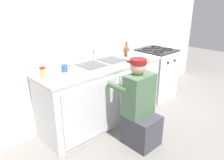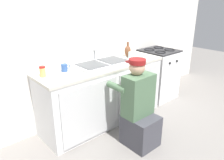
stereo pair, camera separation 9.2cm
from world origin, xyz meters
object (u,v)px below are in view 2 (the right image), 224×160
object	(u,v)px
coffee_mug	(65,68)
stove_range	(157,74)
condiment_jar	(43,72)
water_glass	(130,55)
vase_decorative	(128,51)
sink_double_basin	(103,63)
plumber_person	(139,111)

from	to	relation	value
coffee_mug	stove_range	bearing A→B (deg)	-2.63
condiment_jar	water_glass	bearing A→B (deg)	-3.39
vase_decorative	stove_range	bearing A→B (deg)	-8.01
sink_double_basin	vase_decorative	size ratio (longest dim) A/B	3.48
coffee_mug	vase_decorative	size ratio (longest dim) A/B	0.55
sink_double_basin	coffee_mug	world-z (taller)	sink_double_basin
condiment_jar	vase_decorative	world-z (taller)	vase_decorative
stove_range	condiment_jar	bearing A→B (deg)	178.03
sink_double_basin	water_glass	world-z (taller)	sink_double_basin
condiment_jar	coffee_mug	size ratio (longest dim) A/B	1.02
sink_double_basin	condiment_jar	xyz separation A→B (m)	(-0.85, 0.07, 0.05)
plumber_person	water_glass	distance (m)	1.04
sink_double_basin	condiment_jar	bearing A→B (deg)	175.19
vase_decorative	water_glass	xyz separation A→B (m)	(-0.05, -0.11, -0.04)
sink_double_basin	stove_range	bearing A→B (deg)	-0.10
plumber_person	condiment_jar	bearing A→B (deg)	135.44
sink_double_basin	condiment_jar	world-z (taller)	sink_double_basin
plumber_person	vase_decorative	xyz separation A→B (m)	(0.62, 0.83, 0.51)
stove_range	water_glass	size ratio (longest dim) A/B	9.10
condiment_jar	water_glass	distance (m)	1.40
sink_double_basin	stove_range	distance (m)	1.37
plumber_person	condiment_jar	distance (m)	1.25
plumber_person	water_glass	xyz separation A→B (m)	(0.57, 0.73, 0.47)
stove_range	coffee_mug	distance (m)	1.91
plumber_person	condiment_jar	size ratio (longest dim) A/B	8.63
stove_range	coffee_mug	bearing A→B (deg)	177.37
sink_double_basin	water_glass	xyz separation A→B (m)	(0.54, -0.01, 0.03)
condiment_jar	sink_double_basin	bearing A→B (deg)	-4.81
water_glass	condiment_jar	bearing A→B (deg)	176.61
stove_range	condiment_jar	xyz separation A→B (m)	(-2.14, 0.07, 0.50)
coffee_mug	plumber_person	bearing A→B (deg)	-57.41
stove_range	plumber_person	size ratio (longest dim) A/B	0.82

